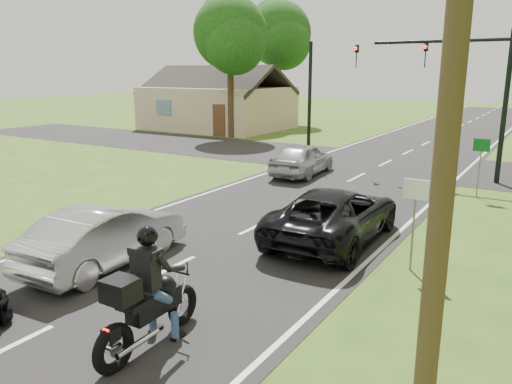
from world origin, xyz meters
TOP-DOWN VIEW (x-y plane):
  - ground at (0.00, 0.00)m, footprint 140.00×140.00m
  - road at (0.00, 10.00)m, footprint 8.00×100.00m
  - cross_road at (0.00, 16.00)m, footprint 60.00×7.00m
  - motorcycle_rider at (1.94, -2.59)m, footprint 0.69×2.44m
  - dark_suv at (2.38, 4.00)m, footprint 2.52×5.16m
  - silver_sedan at (-1.43, -0.44)m, footprint 1.79×4.36m
  - silver_suv at (-2.22, 11.26)m, footprint 1.95×4.25m
  - traffic_signal at (3.34, 14.00)m, footprint 6.38×0.44m
  - signal_pole_far at (-5.20, 18.00)m, footprint 0.20×0.20m
  - utility_pole_near at (6.20, -2.00)m, footprint 1.60×0.28m
  - sign_white at (4.70, 2.98)m, footprint 0.55×0.07m
  - sign_green at (4.90, 10.98)m, footprint 0.55×0.07m
  - tree_left_near at (-11.73, 19.78)m, footprint 5.12×4.96m
  - tree_left_far at (-13.70, 29.76)m, footprint 5.76×5.58m
  - house at (-16.00, 24.00)m, footprint 10.20×8.00m

SIDE VIEW (x-z plane):
  - ground at x=0.00m, z-range 0.00..0.00m
  - cross_road at x=0.00m, z-range 0.00..0.01m
  - road at x=0.00m, z-range 0.00..0.01m
  - silver_sedan at x=-1.43m, z-range 0.01..1.42m
  - silver_suv at x=-2.22m, z-range 0.01..1.42m
  - dark_suv at x=2.38m, z-range 0.01..1.42m
  - motorcycle_rider at x=1.94m, z-range -0.23..1.87m
  - sign_white at x=4.70m, z-range 0.54..2.66m
  - sign_green at x=4.90m, z-range 0.54..2.66m
  - house at x=-16.00m, z-range -0.65..4.19m
  - signal_pole_far at x=-5.20m, z-range 0.00..6.00m
  - traffic_signal at x=3.34m, z-range 1.14..7.14m
  - utility_pole_near at x=6.20m, z-range 0.08..10.08m
  - tree_left_near at x=-11.73m, z-range 1.92..11.14m
  - tree_left_far at x=-13.70m, z-range 2.06..12.20m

